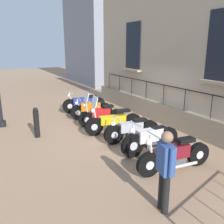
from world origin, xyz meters
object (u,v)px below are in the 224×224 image
(motorcycle_maroon, at_px, (174,156))
(motorcycle_white, at_px, (150,139))
(motorcycle_blue, at_px, (84,103))
(motorcycle_yellow, at_px, (113,121))
(motorcycle_silver, at_px, (132,130))
(motorcycle_red, at_px, (101,115))
(bollard, at_px, (36,122))
(motorcycle_orange, at_px, (91,109))
(pedestrian_standing, at_px, (165,168))

(motorcycle_maroon, bearing_deg, motorcycle_white, -96.06)
(motorcycle_blue, distance_m, motorcycle_yellow, 3.26)
(motorcycle_yellow, xyz_separation_m, motorcycle_silver, (-0.16, 0.99, -0.05))
(motorcycle_blue, relative_size, motorcycle_red, 1.07)
(motorcycle_blue, xyz_separation_m, motorcycle_red, (0.16, 2.18, -0.03))
(motorcycle_blue, distance_m, motorcycle_red, 2.19)
(motorcycle_white, xyz_separation_m, bollard, (2.69, -2.97, 0.10))
(motorcycle_orange, distance_m, motorcycle_maroon, 5.38)
(motorcycle_orange, xyz_separation_m, bollard, (2.64, 1.25, 0.14))
(motorcycle_red, bearing_deg, pedestrian_standing, 76.55)
(motorcycle_red, height_order, motorcycle_white, motorcycle_red)
(bollard, bearing_deg, pedestrian_standing, 103.90)
(pedestrian_standing, bearing_deg, motorcycle_maroon, -139.36)
(motorcycle_white, relative_size, motorcycle_maroon, 0.91)
(pedestrian_standing, bearing_deg, motorcycle_white, -121.83)
(motorcycle_maroon, xyz_separation_m, pedestrian_standing, (1.27, 1.09, 0.50))
(motorcycle_yellow, bearing_deg, bollard, -19.96)
(motorcycle_red, bearing_deg, motorcycle_orange, -93.22)
(motorcycle_blue, bearing_deg, bollard, 40.37)
(motorcycle_yellow, relative_size, bollard, 2.03)
(motorcycle_red, relative_size, bollard, 1.78)
(motorcycle_blue, xyz_separation_m, motorcycle_orange, (0.10, 1.08, -0.04))
(bollard, xyz_separation_m, pedestrian_standing, (-1.29, 5.23, 0.38))
(motorcycle_yellow, xyz_separation_m, pedestrian_standing, (1.26, 4.30, 0.47))
(motorcycle_silver, relative_size, motorcycle_maroon, 0.92)
(motorcycle_red, relative_size, pedestrian_standing, 1.17)
(motorcycle_blue, relative_size, pedestrian_standing, 1.25)
(motorcycle_yellow, xyz_separation_m, motorcycle_white, (-0.13, 2.05, -0.01))
(motorcycle_maroon, bearing_deg, motorcycle_silver, -93.95)
(motorcycle_yellow, height_order, bollard, motorcycle_yellow)
(motorcycle_orange, distance_m, motorcycle_white, 4.23)
(motorcycle_red, height_order, motorcycle_silver, motorcycle_red)
(motorcycle_orange, xyz_separation_m, motorcycle_yellow, (0.08, 2.18, 0.04))
(motorcycle_red, distance_m, bollard, 2.58)
(motorcycle_maroon, xyz_separation_m, bollard, (2.57, -4.13, 0.12))
(bollard, bearing_deg, motorcycle_silver, 144.86)
(motorcycle_red, bearing_deg, motorcycle_maroon, 89.86)
(motorcycle_orange, bearing_deg, motorcycle_yellow, 87.80)
(motorcycle_blue, height_order, motorcycle_yellow, motorcycle_yellow)
(motorcycle_silver, xyz_separation_m, bollard, (2.72, -1.91, 0.15))
(motorcycle_blue, height_order, motorcycle_orange, motorcycle_blue)
(motorcycle_yellow, bearing_deg, motorcycle_silver, 99.47)
(motorcycle_orange, relative_size, motorcycle_silver, 0.95)
(motorcycle_red, distance_m, pedestrian_standing, 5.55)
(motorcycle_orange, relative_size, pedestrian_standing, 1.15)
(motorcycle_silver, relative_size, pedestrian_standing, 1.22)
(motorcycle_red, height_order, bollard, motorcycle_red)
(motorcycle_orange, height_order, motorcycle_yellow, motorcycle_yellow)
(motorcycle_red, bearing_deg, bollard, 3.25)
(motorcycle_yellow, relative_size, motorcycle_white, 1.11)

